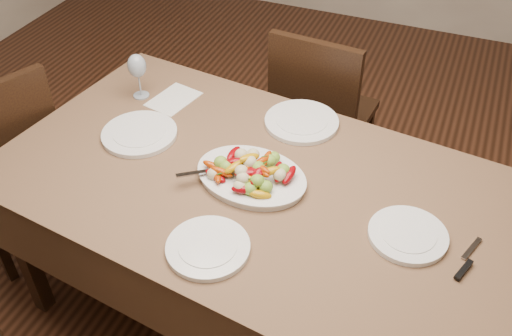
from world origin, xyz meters
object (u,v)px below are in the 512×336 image
object	(u,v)px
plate_right	(408,235)
chair_left	(2,162)
plate_far	(302,122)
wine_glass	(138,75)
chair_far	(325,113)
plate_left	(139,134)
dining_table	(256,255)
serving_platter	(251,178)
plate_near	(208,248)

from	to	relation	value
plate_right	chair_left	bearing A→B (deg)	178.24
plate_far	wine_glass	size ratio (longest dim) A/B	1.41
chair_far	plate_far	world-z (taller)	chair_far
plate_left	plate_far	distance (m)	0.63
dining_table	plate_right	world-z (taller)	plate_right
dining_table	chair_left	distance (m)	1.21
plate_right	plate_far	distance (m)	0.67
serving_platter	dining_table	bearing A→B (deg)	-1.38
plate_far	serving_platter	bearing A→B (deg)	-97.81
serving_platter	plate_left	distance (m)	0.50
plate_right	wine_glass	world-z (taller)	wine_glass
plate_right	wine_glass	distance (m)	1.25
plate_right	plate_left	bearing A→B (deg)	172.54
plate_far	wine_glass	distance (m)	0.69
chair_far	chair_left	world-z (taller)	same
serving_platter	plate_left	world-z (taller)	serving_platter
chair_left	plate_near	world-z (taller)	chair_left
chair_far	chair_left	distance (m)	1.50
plate_left	wine_glass	size ratio (longest dim) A/B	1.40
dining_table	chair_far	distance (m)	0.90
plate_right	plate_near	distance (m)	0.62
chair_left	plate_right	distance (m)	1.76
dining_table	chair_far	xyz separation A→B (m)	(-0.00, 0.89, 0.10)
serving_platter	plate_right	distance (m)	0.56
wine_glass	chair_left	bearing A→B (deg)	-149.64
plate_near	wine_glass	size ratio (longest dim) A/B	1.26
wine_glass	plate_near	bearing A→B (deg)	-46.25
chair_far	plate_right	world-z (taller)	chair_far
plate_far	plate_near	world-z (taller)	same
dining_table	plate_right	xyz separation A→B (m)	(0.53, -0.06, 0.39)
plate_far	plate_near	size ratio (longest dim) A/B	1.12
chair_far	wine_glass	distance (m)	0.95
chair_far	plate_near	size ratio (longest dim) A/B	3.69
plate_right	plate_near	world-z (taller)	same
plate_right	wine_glass	size ratio (longest dim) A/B	1.20
serving_platter	plate_left	bearing A→B (deg)	171.36
plate_left	chair_left	bearing A→B (deg)	-173.15
wine_glass	plate_far	bearing A→B (deg)	5.59
dining_table	serving_platter	distance (m)	0.39
dining_table	chair_far	bearing A→B (deg)	90.18
plate_left	plate_right	distance (m)	1.05
chair_left	plate_right	bearing A→B (deg)	110.05
wine_glass	dining_table	bearing A→B (deg)	-26.04
chair_far	plate_left	size ratio (longest dim) A/B	3.32
plate_near	serving_platter	bearing A→B (deg)	90.29
chair_left	plate_left	xyz separation A→B (m)	(0.69, 0.08, 0.29)
dining_table	plate_far	size ratio (longest dim) A/B	6.36
plate_far	chair_left	bearing A→B (deg)	-162.44
chair_far	plate_near	bearing A→B (deg)	94.51
chair_far	plate_right	xyz separation A→B (m)	(0.54, -0.95, 0.29)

